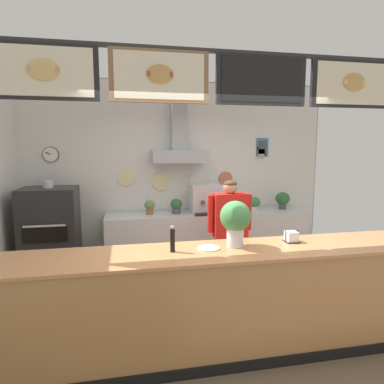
{
  "coord_description": "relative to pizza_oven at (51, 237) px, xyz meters",
  "views": [
    {
      "loc": [
        -0.86,
        -3.32,
        1.99
      ],
      "look_at": [
        -0.06,
        0.66,
        1.44
      ],
      "focal_mm": 31.37,
      "sensor_mm": 36.0,
      "label": 1
    }
  ],
  "objects": [
    {
      "name": "ground_plane",
      "position": [
        1.92,
        -1.63,
        -0.71
      ],
      "size": [
        6.05,
        6.05,
        0.0
      ],
      "primitive_type": "plane",
      "color": "brown"
    },
    {
      "name": "back_wall_assembly",
      "position": [
        1.92,
        0.47,
        0.9
      ],
      "size": [
        5.04,
        2.39,
        3.04
      ],
      "color": "gray",
      "rests_on": "ground_plane"
    },
    {
      "name": "service_counter",
      "position": [
        1.92,
        -2.01,
        -0.2
      ],
      "size": [
        4.13,
        0.71,
        1.02
      ],
      "color": "#B77F4C",
      "rests_on": "ground_plane"
    },
    {
      "name": "back_prep_counter",
      "position": [
        2.36,
        0.22,
        -0.25
      ],
      "size": [
        3.24,
        0.62,
        0.94
      ],
      "color": "silver",
      "rests_on": "ground_plane"
    },
    {
      "name": "pizza_oven",
      "position": [
        0.0,
        0.0,
        0.0
      ],
      "size": [
        0.76,
        0.68,
        1.52
      ],
      "color": "#232326",
      "rests_on": "ground_plane"
    },
    {
      "name": "shop_worker",
      "position": [
        2.4,
        -0.8,
        0.11
      ],
      "size": [
        0.61,
        0.24,
        1.56
      ],
      "rotation": [
        0.0,
        0.0,
        3.19
      ],
      "color": "#232328",
      "rests_on": "ground_plane"
    },
    {
      "name": "espresso_machine",
      "position": [
        2.32,
        0.19,
        0.45
      ],
      "size": [
        0.51,
        0.46,
        0.45
      ],
      "color": "silver",
      "rests_on": "back_prep_counter"
    },
    {
      "name": "potted_oregano",
      "position": [
        1.42,
        0.23,
        0.35
      ],
      "size": [
        0.16,
        0.16,
        0.22
      ],
      "color": "#9E563D",
      "rests_on": "back_prep_counter"
    },
    {
      "name": "potted_sage",
      "position": [
        3.67,
        0.25,
        0.39
      ],
      "size": [
        0.24,
        0.24,
        0.29
      ],
      "color": "#4C4C51",
      "rests_on": "back_prep_counter"
    },
    {
      "name": "potted_thyme",
      "position": [
        1.84,
        0.21,
        0.35
      ],
      "size": [
        0.18,
        0.18,
        0.24
      ],
      "color": "#4C4C51",
      "rests_on": "back_prep_counter"
    },
    {
      "name": "potted_rosemary",
      "position": [
        3.16,
        0.23,
        0.35
      ],
      "size": [
        0.2,
        0.2,
        0.23
      ],
      "color": "beige",
      "rests_on": "back_prep_counter"
    },
    {
      "name": "napkin_holder",
      "position": [
        2.71,
        -1.89,
        0.36
      ],
      "size": [
        0.14,
        0.13,
        0.12
      ],
      "color": "#262628",
      "rests_on": "service_counter"
    },
    {
      "name": "basil_vase",
      "position": [
        2.1,
        -1.92,
        0.57
      ],
      "size": [
        0.3,
        0.3,
        0.45
      ],
      "color": "silver",
      "rests_on": "service_counter"
    },
    {
      "name": "pepper_grinder",
      "position": [
        1.48,
        -1.97,
        0.43
      ],
      "size": [
        0.05,
        0.05,
        0.25
      ],
      "color": "black",
      "rests_on": "service_counter"
    },
    {
      "name": "condiment_plate",
      "position": [
        1.83,
        -1.95,
        0.32
      ],
      "size": [
        0.21,
        0.21,
        0.01
      ],
      "color": "white",
      "rests_on": "service_counter"
    }
  ]
}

